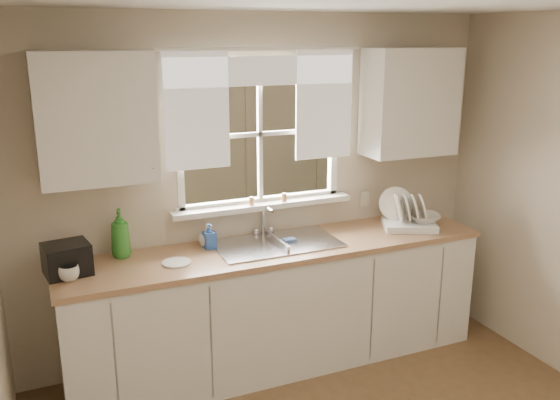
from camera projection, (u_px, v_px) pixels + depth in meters
name	position (u px, v px, depth m)	size (l,w,h in m)	color
room_walls	(438.00, 301.00, 2.53)	(3.62, 4.02, 2.50)	beige
window	(261.00, 157.00, 4.30)	(1.38, 0.16, 1.06)	white
curtains	(263.00, 95.00, 4.13)	(1.50, 0.03, 0.81)	white
base_cabinets	(278.00, 307.00, 4.29)	(3.00, 0.62, 0.87)	silver
countertop	(278.00, 248.00, 4.17)	(3.04, 0.65, 0.04)	#A97C54
upper_cabinet_left	(95.00, 118.00, 3.61)	(0.70, 0.33, 0.80)	silver
upper_cabinet_right	(410.00, 102.00, 4.48)	(0.70, 0.33, 0.80)	silver
wall_outlet	(365.00, 199.00, 4.73)	(0.08, 0.01, 0.12)	beige
sill_jars	(268.00, 199.00, 4.34)	(0.30, 0.04, 0.06)	brown
sink	(277.00, 254.00, 4.21)	(0.88, 0.52, 0.40)	#B7B7BC
dish_rack	(408.00, 218.00, 4.53)	(0.47, 0.42, 0.30)	white
bowl	(424.00, 218.00, 4.53)	(0.24, 0.24, 0.06)	silver
soap_bottle_a	(120.00, 233.00, 3.91)	(0.13, 0.13, 0.33)	#30852B
soap_bottle_b	(209.00, 236.00, 4.09)	(0.08, 0.08, 0.18)	#2D55AA
soap_bottle_c	(208.00, 235.00, 4.12)	(0.13, 0.13, 0.16)	#EFE5C5
saucer	(177.00, 263.00, 3.83)	(0.19, 0.19, 0.01)	silver
cup	(69.00, 273.00, 3.55)	(0.12, 0.12, 0.10)	silver
black_appliance	(67.00, 259.00, 3.64)	(0.27, 0.23, 0.20)	black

